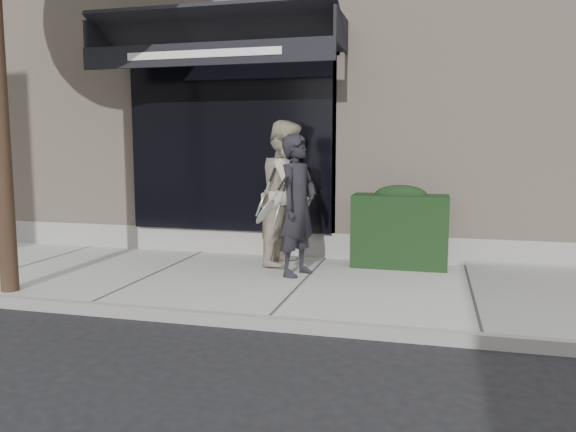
# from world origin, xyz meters

# --- Properties ---
(ground) EXTENTS (80.00, 80.00, 0.00)m
(ground) POSITION_xyz_m (0.00, 0.00, 0.00)
(ground) COLOR black
(ground) RESTS_ON ground
(sidewalk) EXTENTS (20.00, 3.00, 0.12)m
(sidewalk) POSITION_xyz_m (0.00, 0.00, 0.06)
(sidewalk) COLOR #9D9E98
(sidewalk) RESTS_ON ground
(curb) EXTENTS (20.00, 0.10, 0.14)m
(curb) POSITION_xyz_m (0.00, -1.55, 0.07)
(curb) COLOR gray
(curb) RESTS_ON ground
(building_facade) EXTENTS (14.30, 8.04, 5.64)m
(building_facade) POSITION_xyz_m (-0.01, 4.96, 2.74)
(building_facade) COLOR tan
(building_facade) RESTS_ON ground
(hedge) EXTENTS (1.30, 0.70, 1.14)m
(hedge) POSITION_xyz_m (1.10, 1.25, 0.66)
(hedge) COLOR black
(hedge) RESTS_ON sidewalk
(pedestrian_front) EXTENTS (0.75, 0.91, 1.82)m
(pedestrian_front) POSITION_xyz_m (-0.15, 0.32, 1.03)
(pedestrian_front) COLOR black
(pedestrian_front) RESTS_ON sidewalk
(pedestrian_back) EXTENTS (0.83, 1.05, 2.02)m
(pedestrian_back) POSITION_xyz_m (-0.45, 0.96, 1.13)
(pedestrian_back) COLOR #B9AC94
(pedestrian_back) RESTS_ON sidewalk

